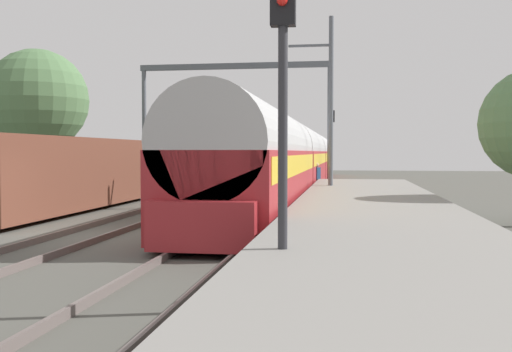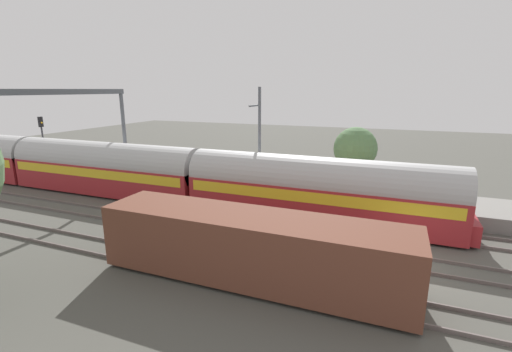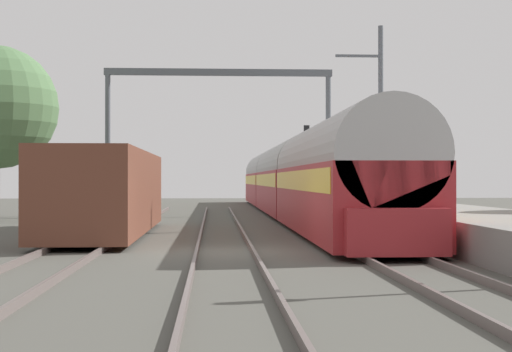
{
  "view_description": "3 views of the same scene",
  "coord_description": "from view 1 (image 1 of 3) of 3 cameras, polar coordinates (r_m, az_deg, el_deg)",
  "views": [
    {
      "loc": [
        7.04,
        -15.37,
        2.32
      ],
      "look_at": [
        3.91,
        4.81,
        1.49
      ],
      "focal_mm": 41.75,
      "sensor_mm": 36.0,
      "label": 1
    },
    {
      "loc": [
        -16.37,
        1.23,
        7.83
      ],
      "look_at": [
        1.92,
        8.46,
        3.0
      ],
      "focal_mm": 24.79,
      "sensor_mm": 36.0,
      "label": 2
    },
    {
      "loc": [
        -0.3,
        -20.59,
        1.91
      ],
      "look_at": [
        1.96,
        20.61,
        2.11
      ],
      "focal_mm": 54.87,
      "sensor_mm": 36.0,
      "label": 3
    }
  ],
  "objects": [
    {
      "name": "catenary_pole_east_mid",
      "position": [
        25.39,
        7.08,
        6.44
      ],
      "size": [
        1.9,
        0.2,
        8.0
      ],
      "color": "#535960",
      "rests_on": "ground"
    },
    {
      "name": "railway_signal_near",
      "position": [
        8.69,
        2.59,
        8.27
      ],
      "size": [
        0.36,
        0.3,
        5.03
      ],
      "color": "#2D2D33",
      "rests_on": "ground"
    },
    {
      "name": "passenger_train",
      "position": [
        37.14,
        3.98,
        1.78
      ],
      "size": [
        2.93,
        49.2,
        3.82
      ],
      "color": "maroon",
      "rests_on": "ground"
    },
    {
      "name": "platform",
      "position": [
        17.49,
        11.04,
        -3.85
      ],
      "size": [
        4.4,
        28.0,
        0.9
      ],
      "color": "gray",
      "rests_on": "ground"
    },
    {
      "name": "railway_signal_far",
      "position": [
        45.9,
        7.31,
        3.76
      ],
      "size": [
        0.36,
        0.3,
        5.49
      ],
      "color": "#2D2D33",
      "rests_on": "ground"
    },
    {
      "name": "catenary_gantry",
      "position": [
        37.53,
        -2.06,
        7.35
      ],
      "size": [
        12.23,
        0.28,
        7.86
      ],
      "color": "#535960",
      "rests_on": "ground"
    },
    {
      "name": "tree_west_background",
      "position": [
        36.03,
        -20.21,
        6.85
      ],
      "size": [
        5.7,
        5.7,
        8.11
      ],
      "color": "#4C3826",
      "rests_on": "ground"
    },
    {
      "name": "track_east",
      "position": [
        15.85,
        -2.68,
        -5.79
      ],
      "size": [
        1.51,
        60.0,
        0.16
      ],
      "color": "#625753",
      "rests_on": "ground"
    },
    {
      "name": "freight_car",
      "position": [
        24.34,
        -17.95,
        0.22
      ],
      "size": [
        2.8,
        13.0,
        2.7
      ],
      "color": "brown",
      "rests_on": "ground"
    },
    {
      "name": "person_crossing",
      "position": [
        32.22,
        5.84,
        0.02
      ],
      "size": [
        0.44,
        0.46,
        1.73
      ],
      "rotation": [
        0.0,
        0.0,
        5.39
      ],
      "color": "#373737",
      "rests_on": "ground"
    },
    {
      "name": "track_west",
      "position": [
        17.06,
        -15.74,
        -5.3
      ],
      "size": [
        1.52,
        60.0,
        0.16
      ],
      "color": "#625753",
      "rests_on": "ground"
    },
    {
      "name": "ground",
      "position": [
        17.07,
        -15.73,
        -5.57
      ],
      "size": [
        120.0,
        120.0,
        0.0
      ],
      "primitive_type": "plane",
      "color": "#4E4D46"
    }
  ]
}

